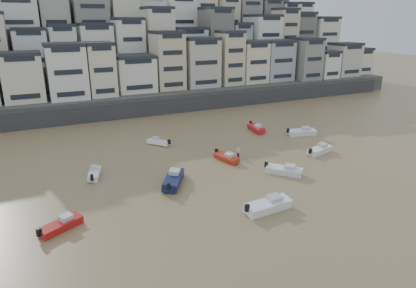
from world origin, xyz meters
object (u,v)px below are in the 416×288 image
boat_j (61,224)px  boat_d (320,149)px  boat_i (256,128)px  boat_g (302,131)px  boat_h (159,141)px  person_pink (238,152)px  boat_a (268,204)px  boat_e (226,157)px  boat_b (284,169)px  boat_f (94,173)px  boat_c (173,178)px

boat_j → boat_d: bearing=-19.5°
boat_d → boat_i: size_ratio=1.02×
boat_d → boat_g: (3.75, 8.98, 0.04)m
boat_h → person_pink: (9.02, -11.27, 0.27)m
boat_a → boat_g: size_ratio=1.08×
boat_a → boat_d: size_ratio=1.13×
boat_h → boat_i: size_ratio=0.84×
boat_h → boat_j: size_ratio=0.91×
boat_e → person_pink: (2.29, 0.41, 0.22)m
boat_a → boat_g: bearing=39.8°
boat_e → boat_i: boat_i is taller
boat_g → boat_i: boat_g is taller
boat_d → boat_g: size_ratio=0.95×
boat_a → boat_e: size_ratio=1.27×
boat_g → boat_j: boat_g is taller
boat_b → boat_d: bearing=72.9°
boat_f → boat_h: bearing=-36.9°
boat_f → person_pink: 21.26m
boat_f → boat_i: size_ratio=0.87×
boat_c → boat_e: bearing=-35.5°
boat_h → person_pink: size_ratio=2.54×
boat_f → boat_g: size_ratio=0.81×
boat_c → boat_d: size_ratio=1.20×
boat_d → boat_f: boat_d is taller
boat_f → person_pink: size_ratio=2.62×
boat_h → boat_j: boat_j is taller
boat_c → boat_i: boat_c is taller
boat_c → boat_j: 15.07m
boat_a → boat_e: bearing=74.5°
boat_f → boat_h: size_ratio=1.03×
boat_a → boat_b: bearing=39.9°
boat_f → boat_h: boat_f is taller
boat_g → boat_c: bearing=-145.2°
boat_g → boat_h: bearing=-177.8°
boat_e → boat_i: 16.81m
boat_a → person_pink: bearing=67.0°
boat_d → boat_j: boat_d is taller
boat_d → boat_b: bearing=-171.5°
boat_f → boat_h: (12.14, 9.27, -0.02)m
boat_a → boat_i: boat_a is taller
boat_a → boat_e: boat_a is taller
boat_e → person_pink: size_ratio=2.75×
boat_a → person_pink: person_pink is taller
boat_g → boat_j: bearing=-144.6°
boat_d → person_pink: bearing=148.0°
boat_d → boat_e: (-14.92, 3.41, -0.08)m
boat_a → boat_e: 15.78m
person_pink → boat_b: bearing=-73.4°
boat_a → boat_h: 27.39m
boat_d → boat_g: bearing=52.2°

